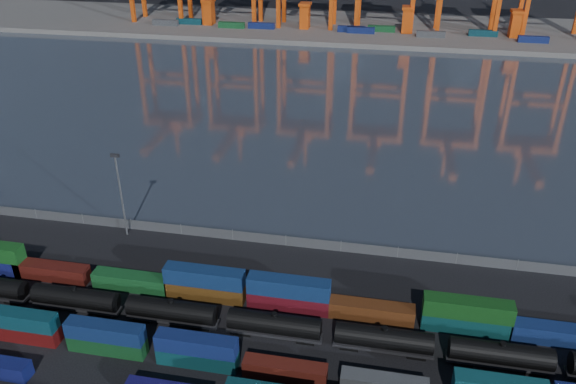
# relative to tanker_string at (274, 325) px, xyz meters

# --- Properties ---
(ground) EXTENTS (700.00, 700.00, 0.00)m
(ground) POSITION_rel_tanker_string_xyz_m (-2.93, -4.50, -2.15)
(ground) COLOR black
(ground) RESTS_ON ground
(harbor_water) EXTENTS (700.00, 700.00, 0.00)m
(harbor_water) POSITION_rel_tanker_string_xyz_m (-2.93, 100.50, -2.14)
(harbor_water) COLOR #2E3743
(harbor_water) RESTS_ON ground
(far_quay) EXTENTS (700.00, 70.00, 2.00)m
(far_quay) POSITION_rel_tanker_string_xyz_m (-2.93, 205.50, -1.15)
(far_quay) COLOR #514F4C
(far_quay) RESTS_ON ground
(container_row_mid) EXTENTS (140.53, 2.27, 4.84)m
(container_row_mid) POSITION_rel_tanker_string_xyz_m (-6.06, -7.27, 0.00)
(container_row_mid) COLOR #424547
(container_row_mid) RESTS_ON ground
(container_row_north) EXTENTS (142.23, 2.58, 5.50)m
(container_row_north) POSITION_rel_tanker_string_xyz_m (2.27, 6.56, 0.08)
(container_row_north) COLOR #101C53
(container_row_north) RESTS_ON ground
(tanker_string) EXTENTS (106.95, 3.00, 4.29)m
(tanker_string) POSITION_rel_tanker_string_xyz_m (0.00, 0.00, 0.00)
(tanker_string) COLOR black
(tanker_string) RESTS_ON ground
(waterfront_fence) EXTENTS (160.12, 0.12, 2.20)m
(waterfront_fence) POSITION_rel_tanker_string_xyz_m (-2.93, 23.50, -1.15)
(waterfront_fence) COLOR #595B5E
(waterfront_fence) RESTS_ON ground
(yard_light_mast) EXTENTS (1.60, 0.40, 16.60)m
(yard_light_mast) POSITION_rel_tanker_string_xyz_m (-32.93, 21.50, 7.15)
(yard_light_mast) COLOR slate
(yard_light_mast) RESTS_ON ground
(quay_containers) EXTENTS (172.58, 10.99, 2.60)m
(quay_containers) POSITION_rel_tanker_string_xyz_m (-13.93, 190.96, 1.15)
(quay_containers) COLOR navy
(quay_containers) RESTS_ON far_quay
(straddle_carriers) EXTENTS (140.00, 7.00, 11.10)m
(straddle_carriers) POSITION_rel_tanker_string_xyz_m (-5.43, 195.50, 5.67)
(straddle_carriers) COLOR #E44D10
(straddle_carriers) RESTS_ON far_quay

